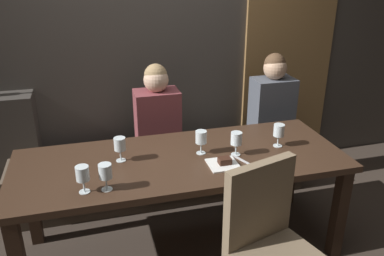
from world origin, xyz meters
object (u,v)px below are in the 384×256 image
Objects in this scene: dessert_plate at (224,163)px; fork_on_table at (242,160)px; wine_glass_end_right at (201,138)px; wine_glass_center_back at (120,145)px; wine_glass_near_right at (105,172)px; diner_bearded at (272,100)px; chair_near_side at (270,240)px; wine_glass_near_left at (279,131)px; wine_glass_far_right at (83,175)px; diner_redhead at (157,112)px; banquette_bench at (163,174)px; wine_glass_center_front at (236,139)px; dining_table at (181,169)px.

fork_on_table is at bearing 11.25° from dessert_plate.
wine_glass_end_right is 1.00× the size of wine_glass_center_back.
dessert_plate is (0.75, 0.11, -0.10)m from wine_glass_near_right.
diner_bearded is at bearing 33.43° from wine_glass_near_right.
wine_glass_near_right is at bearing 166.88° from fork_on_table.
wine_glass_center_back is 0.86× the size of dessert_plate.
chair_near_side reaches higher than fork_on_table.
wine_glass_near_left is (1.21, 0.28, 0.00)m from wine_glass_near_right.
fork_on_table is (-0.63, -0.86, -0.08)m from diner_bearded.
wine_glass_far_right is at bearing 154.32° from chair_near_side.
wine_glass_center_back is (-1.39, -0.66, 0.04)m from diner_bearded.
wine_glass_center_back is (-0.71, 0.79, 0.30)m from chair_near_side.
diner_redhead reaches higher than wine_glass_near_left.
wine_glass_near_left is (0.73, -0.72, 0.05)m from diner_redhead.
wine_glass_near_left is at bearing -3.18° from wine_glass_end_right.
diner_redhead is 1.02m from wine_glass_near_left.
diner_redhead is 0.75m from wine_glass_center_back.
banquette_bench is at bearing 58.35° from wine_glass_center_back.
wine_glass_end_right is at bearing -75.87° from diner_redhead.
fork_on_table is at bearing -156.52° from wine_glass_near_left.
wine_glass_center_front is (0.22, -0.08, 0.00)m from wine_glass_end_right.
diner_redhead is 0.87m from wine_glass_center_front.
wine_glass_center_back reaches higher than fork_on_table.
dessert_plate is at bearing 8.14° from wine_glass_near_right.
diner_bearded is 4.75× the size of wine_glass_near_left.
wine_glass_far_right is (-1.63, -0.99, 0.03)m from diner_bearded.
dessert_plate is (-0.46, -0.17, -0.10)m from wine_glass_near_left.
banquette_bench is 0.93m from wine_glass_end_right.
wine_glass_center_back is 0.96× the size of fork_on_table.
dining_table is 0.80m from chair_near_side.
wine_glass_end_right is 0.83m from wine_glass_far_right.
wine_glass_end_right is 0.54m from wine_glass_center_back.
wine_glass_near_left reaches higher than banquette_bench.
diner_bearded is at bearing 67.37° from wine_glass_near_left.
wine_glass_center_back is at bearing 159.74° from dessert_plate.
chair_near_side is at bearing -117.89° from wine_glass_near_left.
wine_glass_far_right reaches higher than dessert_plate.
wine_glass_near_right is at bearing -171.86° from dessert_plate.
fork_on_table is (1.01, 0.13, -0.11)m from wine_glass_far_right.
wine_glass_center_front is 1.00× the size of wine_glass_far_right.
dessert_plate is at bearing 6.49° from wine_glass_far_right.
wine_glass_far_right is at bearing 165.40° from fork_on_table.
diner_redhead reaches higher than dessert_plate.
diner_bearded reaches higher than wine_glass_end_right.
wine_glass_end_right and wine_glass_center_back have the same top height.
wine_glass_near_right is 1.00× the size of wine_glass_center_front.
wine_glass_near_left reaches higher than dessert_plate.
wine_glass_end_right is (-0.17, 0.76, 0.29)m from chair_near_side.
diner_redhead is (-0.03, 0.02, 0.58)m from banquette_bench.
dining_table is 0.61m from wine_glass_near_right.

